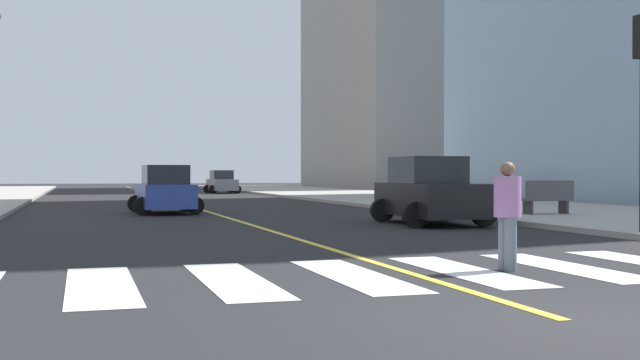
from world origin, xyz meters
The scene contains 10 objects.
ground_plane centered at (0.00, 0.00, 0.00)m, with size 220.00×220.00×0.00m, color black.
sidewalk_kerb_east centered at (12.20, 20.00, 0.07)m, with size 10.00×120.00×0.15m, color #9E9B93.
crosswalk_paint centered at (0.00, 4.00, 0.01)m, with size 13.50×4.00×0.01m.
lane_divider_paint centered at (0.00, 40.00, 0.01)m, with size 0.16×80.00×0.01m, color yellow.
parking_garage_concrete centered at (28.42, 68.04, 15.48)m, with size 18.00×24.00×30.97m, color #9E9B93.
car_blue_nearest centered at (-1.73, 22.96, 0.85)m, with size 2.60×4.10×1.81m.
car_gray_second centered at (5.35, 51.38, 0.80)m, with size 2.44×3.87×1.72m.
car_black_third centered at (5.17, 14.45, 0.94)m, with size 2.92×4.56×2.00m.
park_bench centered at (10.11, 15.88, 0.69)m, with size 1.80×0.57×1.12m.
pedestrian_crossing centered at (1.57, 3.84, 0.93)m, with size 0.42×0.42×1.69m.
Camera 1 is at (-4.76, -6.99, 1.52)m, focal length 44.30 mm.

